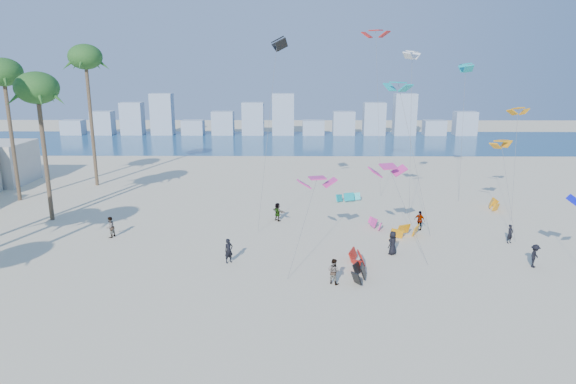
{
  "coord_description": "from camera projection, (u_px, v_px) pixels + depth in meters",
  "views": [
    {
      "loc": [
        3.36,
        -22.38,
        14.21
      ],
      "look_at": [
        3.0,
        16.0,
        4.5
      ],
      "focal_mm": 31.68,
      "sensor_mm": 36.0,
      "label": 1
    }
  ],
  "objects": [
    {
      "name": "kitesurfer_mid",
      "position": [
        333.0,
        271.0,
        33.62
      ],
      "size": [
        1.07,
        1.03,
        1.74
      ],
      "primitive_type": "imported",
      "rotation": [
        0.0,
        0.0,
        2.52
      ],
      "color": "gray",
      "rests_on": "ground"
    },
    {
      "name": "distant_skyline",
      "position": [
        271.0,
        120.0,
        103.95
      ],
      "size": [
        85.0,
        3.0,
        8.4
      ],
      "color": "#9EADBF",
      "rests_on": "ground"
    },
    {
      "name": "flying_kites",
      "position": [
        403.0,
        90.0,
        45.19
      ],
      "size": [
        25.44,
        30.56,
        18.19
      ],
      "color": "#E13293",
      "rests_on": "ground"
    },
    {
      "name": "kitesurfers_far",
      "position": [
        345.0,
        230.0,
        41.87
      ],
      "size": [
        33.85,
        12.4,
        1.84
      ],
      "color": "black",
      "rests_on": "ground"
    },
    {
      "name": "ocean",
      "position": [
        275.0,
        142.0,
        95.0
      ],
      "size": [
        220.0,
        220.0,
        0.0
      ],
      "primitive_type": "plane",
      "color": "navy",
      "rests_on": "ground"
    },
    {
      "name": "kitesurfer_near",
      "position": [
        229.0,
        251.0,
        37.15
      ],
      "size": [
        0.8,
        0.75,
        1.84
      ],
      "primitive_type": "imported",
      "rotation": [
        0.0,
        0.0,
        0.63
      ],
      "color": "black",
      "rests_on": "ground"
    },
    {
      "name": "ground",
      "position": [
        225.0,
        358.0,
        25.21
      ],
      "size": [
        220.0,
        220.0,
        0.0
      ],
      "primitive_type": "plane",
      "color": "beige",
      "rests_on": "ground"
    },
    {
      "name": "grounded_kites",
      "position": [
        393.0,
        229.0,
        43.54
      ],
      "size": [
        16.86,
        22.41,
        0.95
      ],
      "color": "#B61A12",
      "rests_on": "ground"
    }
  ]
}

